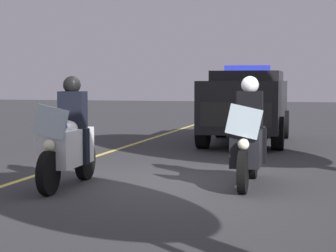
# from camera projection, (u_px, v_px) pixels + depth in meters

# --- Properties ---
(ground_plane) EXTENTS (80.00, 80.00, 0.00)m
(ground_plane) POSITION_uv_depth(u_px,v_px,m) (164.00, 183.00, 10.18)
(ground_plane) COLOR #333335
(lane_stripe_center) EXTENTS (48.00, 0.12, 0.01)m
(lane_stripe_center) POSITION_uv_depth(u_px,v_px,m) (31.00, 177.00, 10.77)
(lane_stripe_center) COLOR #E0D14C
(lane_stripe_center) RESTS_ON ground
(police_motorcycle_lead_left) EXTENTS (2.14, 0.58, 1.72)m
(police_motorcycle_lead_left) POSITION_uv_depth(u_px,v_px,m) (68.00, 142.00, 9.75)
(police_motorcycle_lead_left) COLOR black
(police_motorcycle_lead_left) RESTS_ON ground
(police_motorcycle_lead_right) EXTENTS (2.14, 0.58, 1.72)m
(police_motorcycle_lead_right) POSITION_uv_depth(u_px,v_px,m) (248.00, 141.00, 9.87)
(police_motorcycle_lead_right) COLOR black
(police_motorcycle_lead_right) RESTS_ON ground
(police_suv) EXTENTS (4.96, 2.19, 2.05)m
(police_suv) POSITION_uv_depth(u_px,v_px,m) (247.00, 103.00, 16.62)
(police_suv) COLOR black
(police_suv) RESTS_ON ground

